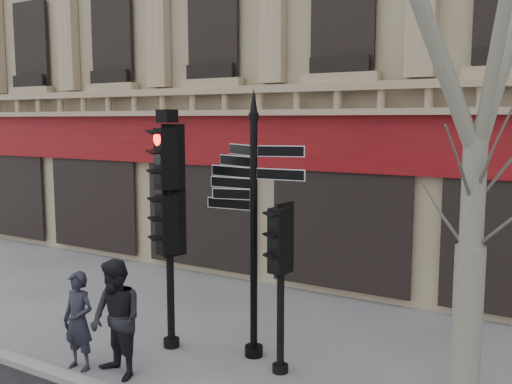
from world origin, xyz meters
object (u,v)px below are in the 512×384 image
traffic_signal_main (169,200)px  pedestrian_b (116,319)px  traffic_signal_secondary (281,258)px  pedestrian_a (79,321)px  fingerpost (254,180)px

traffic_signal_main → pedestrian_b: traffic_signal_main is taller
traffic_signal_secondary → pedestrian_b: (-2.17, -1.51, -0.95)m
pedestrian_a → pedestrian_b: (0.76, 0.09, 0.14)m
traffic_signal_main → traffic_signal_secondary: size_ratio=1.57×
traffic_signal_main → pedestrian_b: 2.25m
traffic_signal_secondary → pedestrian_a: bearing=-145.3°
traffic_signal_secondary → traffic_signal_main: bearing=-171.4°
traffic_signal_secondary → pedestrian_a: (-2.93, -1.60, -1.09)m
traffic_signal_secondary → pedestrian_b: 2.81m
fingerpost → pedestrian_a: fingerpost is taller
traffic_signal_main → traffic_signal_secondary: bearing=19.2°
traffic_signal_main → traffic_signal_secondary: (2.22, 0.10, -0.80)m
fingerpost → traffic_signal_secondary: bearing=-19.6°
fingerpost → pedestrian_a: bearing=-133.6°
fingerpost → pedestrian_a: size_ratio=2.82×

